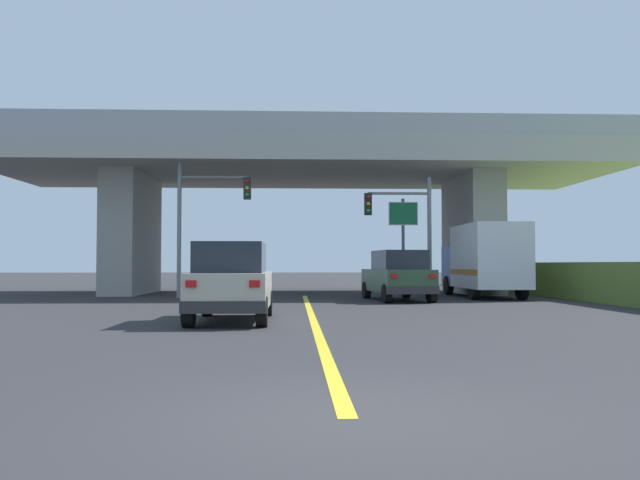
% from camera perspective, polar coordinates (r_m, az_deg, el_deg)
% --- Properties ---
extents(ground, '(160.00, 160.00, 0.00)m').
position_cam_1_polar(ground, '(32.76, -1.45, -4.71)').
color(ground, '#2B2B2D').
extents(overpass_bridge, '(30.41, 10.69, 8.01)m').
position_cam_1_polar(overpass_bridge, '(33.00, -1.44, 5.24)').
color(overpass_bridge, '#A8A59E').
rests_on(overpass_bridge, ground).
extents(lane_divider_stripe, '(0.20, 23.87, 0.01)m').
position_cam_1_polar(lane_divider_stripe, '(18.20, -0.71, -6.77)').
color(lane_divider_stripe, yellow).
rests_on(lane_divider_stripe, ground).
extents(suv_lead, '(1.96, 4.41, 2.02)m').
position_cam_1_polar(suv_lead, '(16.82, -7.79, -3.70)').
color(suv_lead, '#B7B29E').
rests_on(suv_lead, ground).
extents(suv_crossing, '(2.46, 4.80, 2.02)m').
position_cam_1_polar(suv_crossing, '(26.27, 6.87, -3.12)').
color(suv_crossing, '#2D4C33').
rests_on(suv_crossing, ground).
extents(box_truck, '(2.33, 6.51, 3.17)m').
position_cam_1_polar(box_truck, '(29.44, 14.30, -1.72)').
color(box_truck, navy).
rests_on(box_truck, ground).
extents(traffic_signal_nearside, '(2.96, 0.36, 5.29)m').
position_cam_1_polar(traffic_signal_nearside, '(28.60, 7.66, 1.62)').
color(traffic_signal_nearside, slate).
rests_on(traffic_signal_nearside, ground).
extents(traffic_signal_farside, '(3.17, 0.36, 5.97)m').
position_cam_1_polar(traffic_signal_farside, '(28.43, -10.29, 2.54)').
color(traffic_signal_farside, slate).
rests_on(traffic_signal_farside, ground).
extents(highway_sign, '(1.34, 0.17, 4.48)m').
position_cam_1_polar(highway_sign, '(29.81, 7.34, 1.26)').
color(highway_sign, '#56595E').
rests_on(highway_sign, ground).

